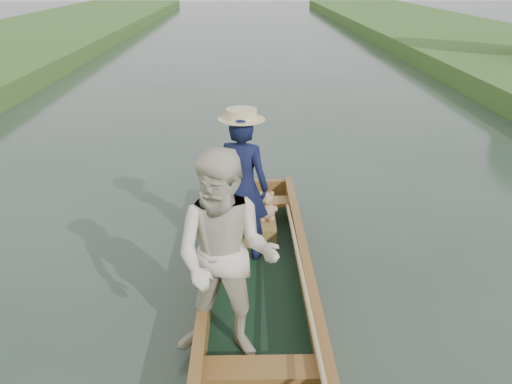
{
  "coord_description": "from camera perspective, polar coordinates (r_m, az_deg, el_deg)",
  "views": [
    {
      "loc": [
        -0.13,
        -5.29,
        3.26
      ],
      "look_at": [
        0.0,
        0.6,
        0.95
      ],
      "focal_mm": 40.0,
      "sensor_mm": 36.0,
      "label": 1
    }
  ],
  "objects": [
    {
      "name": "trees_far",
      "position": [
        13.81,
        -6.61,
        18.06
      ],
      "size": [
        22.08,
        11.24,
        4.33
      ],
      "color": "#47331E",
      "rests_on": "ground"
    },
    {
      "name": "punt",
      "position": [
        5.64,
        -1.49,
        -5.6
      ],
      "size": [
        1.36,
        5.0,
        1.96
      ],
      "color": "black",
      "rests_on": "ground"
    },
    {
      "name": "ground",
      "position": [
        6.21,
        0.12,
        -10.23
      ],
      "size": [
        120.0,
        120.0,
        0.0
      ],
      "primitive_type": "plane",
      "color": "#283D30",
      "rests_on": "ground"
    }
  ]
}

